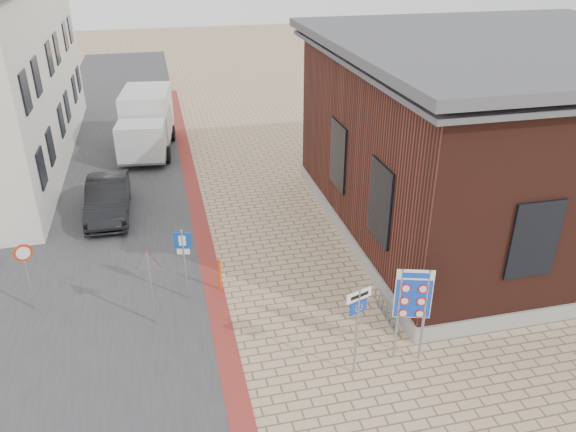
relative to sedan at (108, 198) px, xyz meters
name	(u,v)px	position (x,y,z in m)	size (l,w,h in m)	color
ground	(319,387)	(5.35, -10.89, -0.71)	(120.00, 120.00, 0.00)	tan
road_strip	(111,176)	(-0.15, 4.11, -0.70)	(7.00, 60.00, 0.02)	#38383A
curb_strip	(198,215)	(3.35, -0.89, -0.70)	(0.60, 40.00, 0.02)	maroon
brick_building	(509,133)	(14.34, -3.89, 2.77)	(13.00, 13.00, 6.80)	gray
townhouse_far	(2,51)	(-5.65, 13.11, 3.45)	(7.40, 6.40, 8.30)	silver
bike_rack	(387,310)	(8.00, -8.69, -0.45)	(0.08, 1.80, 0.60)	slate
sedan	(108,198)	(0.00, 0.00, 0.00)	(1.51, 4.33, 1.43)	black
box_truck	(146,122)	(1.61, 7.08, 0.79)	(2.89, 5.78, 2.91)	slate
border_sign	(413,296)	(7.85, -10.39, 1.21)	(0.89, 0.31, 2.69)	gray
essen_sign	(358,316)	(6.35, -10.59, 1.03)	(0.68, 0.27, 2.62)	gray
parking_sign	(184,253)	(2.53, -6.39, 0.86)	(0.51, 0.17, 2.33)	gray
yield_sign	(149,270)	(1.55, -7.39, 1.06)	(0.83, 0.10, 2.33)	gray
speed_sign	(26,267)	(-1.83, -5.93, 0.74)	(0.49, 0.21, 2.19)	gray
bollard	(220,275)	(3.55, -6.19, -0.16)	(0.10, 0.10, 1.10)	#DA4A0B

